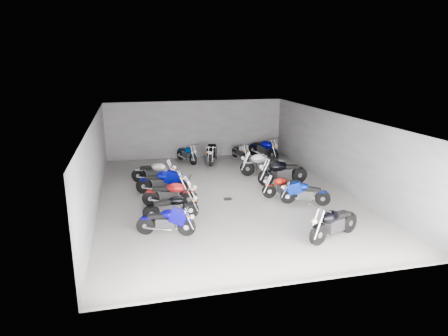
{
  "coord_description": "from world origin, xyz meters",
  "views": [
    {
      "loc": [
        -3.66,
        -15.19,
        5.4
      ],
      "look_at": [
        0.1,
        0.58,
        1.0
      ],
      "focal_mm": 32.0,
      "sensor_mm": 36.0,
      "label": 1
    }
  ],
  "objects_px": {
    "motorcycle_left_c": "(172,207)",
    "motorcycle_right_e": "(282,172)",
    "motorcycle_left_f": "(155,172)",
    "motorcycle_right_f": "(263,164)",
    "motorcycle_back_e": "(241,152)",
    "motorcycle_left_d": "(171,194)",
    "motorcycle_left_b": "(167,221)",
    "motorcycle_back_f": "(264,149)",
    "motorcycle_right_a": "(334,223)",
    "drain_grate": "(228,199)",
    "motorcycle_right_d": "(284,186)",
    "motorcycle_left_e": "(163,182)",
    "motorcycle_right_c": "(305,193)",
    "motorcycle_back_c": "(187,154)",
    "motorcycle_back_d": "(213,153)"
  },
  "relations": [
    {
      "from": "motorcycle_left_c",
      "to": "motorcycle_right_e",
      "type": "distance_m",
      "value": 6.05
    },
    {
      "from": "motorcycle_left_f",
      "to": "motorcycle_right_f",
      "type": "xyz_separation_m",
      "value": [
        5.19,
        0.16,
        0.05
      ]
    },
    {
      "from": "motorcycle_left_f",
      "to": "motorcycle_back_e",
      "type": "height_order",
      "value": "motorcycle_left_f"
    },
    {
      "from": "motorcycle_right_e",
      "to": "motorcycle_left_d",
      "type": "bearing_deg",
      "value": 104.35
    },
    {
      "from": "motorcycle_left_b",
      "to": "motorcycle_back_f",
      "type": "distance_m",
      "value": 11.03
    },
    {
      "from": "motorcycle_left_b",
      "to": "motorcycle_right_a",
      "type": "relative_size",
      "value": 0.91
    },
    {
      "from": "motorcycle_left_c",
      "to": "motorcycle_left_d",
      "type": "relative_size",
      "value": 0.94
    },
    {
      "from": "drain_grate",
      "to": "motorcycle_right_d",
      "type": "bearing_deg",
      "value": -7.42
    },
    {
      "from": "motorcycle_left_f",
      "to": "motorcycle_left_d",
      "type": "bearing_deg",
      "value": 31.02
    },
    {
      "from": "drain_grate",
      "to": "motorcycle_left_d",
      "type": "xyz_separation_m",
      "value": [
        -2.31,
        -0.34,
        0.51
      ]
    },
    {
      "from": "motorcycle_left_e",
      "to": "motorcycle_right_e",
      "type": "distance_m",
      "value": 5.33
    },
    {
      "from": "motorcycle_right_a",
      "to": "motorcycle_back_e",
      "type": "bearing_deg",
      "value": -23.93
    },
    {
      "from": "motorcycle_back_f",
      "to": "motorcycle_left_b",
      "type": "bearing_deg",
      "value": 31.61
    },
    {
      "from": "motorcycle_right_c",
      "to": "motorcycle_back_c",
      "type": "height_order",
      "value": "motorcycle_back_c"
    },
    {
      "from": "motorcycle_left_f",
      "to": "motorcycle_left_e",
      "type": "bearing_deg",
      "value": 31.31
    },
    {
      "from": "motorcycle_left_d",
      "to": "motorcycle_back_f",
      "type": "bearing_deg",
      "value": 154.54
    },
    {
      "from": "motorcycle_back_c",
      "to": "motorcycle_back_f",
      "type": "distance_m",
      "value": 4.36
    },
    {
      "from": "motorcycle_right_d",
      "to": "motorcycle_back_e",
      "type": "distance_m",
      "value": 6.48
    },
    {
      "from": "motorcycle_right_f",
      "to": "motorcycle_right_a",
      "type": "bearing_deg",
      "value": -176.15
    },
    {
      "from": "drain_grate",
      "to": "motorcycle_left_c",
      "type": "bearing_deg",
      "value": -146.0
    },
    {
      "from": "motorcycle_right_c",
      "to": "motorcycle_right_e",
      "type": "relative_size",
      "value": 0.76
    },
    {
      "from": "motorcycle_right_d",
      "to": "drain_grate",
      "type": "bearing_deg",
      "value": 87.4
    },
    {
      "from": "motorcycle_back_d",
      "to": "motorcycle_right_c",
      "type": "bearing_deg",
      "value": 126.04
    },
    {
      "from": "motorcycle_right_c",
      "to": "motorcycle_left_f",
      "type": "bearing_deg",
      "value": 76.78
    },
    {
      "from": "motorcycle_right_a",
      "to": "motorcycle_right_d",
      "type": "bearing_deg",
      "value": -23.76
    },
    {
      "from": "motorcycle_left_d",
      "to": "motorcycle_right_c",
      "type": "distance_m",
      "value": 5.12
    },
    {
      "from": "drain_grate",
      "to": "motorcycle_right_a",
      "type": "xyz_separation_m",
      "value": [
        2.32,
        -4.31,
        0.52
      ]
    },
    {
      "from": "motorcycle_back_e",
      "to": "drain_grate",
      "type": "bearing_deg",
      "value": 57.73
    },
    {
      "from": "motorcycle_back_c",
      "to": "motorcycle_back_f",
      "type": "relative_size",
      "value": 0.88
    },
    {
      "from": "motorcycle_right_c",
      "to": "motorcycle_right_a",
      "type": "bearing_deg",
      "value": -163.9
    },
    {
      "from": "motorcycle_right_a",
      "to": "motorcycle_back_d",
      "type": "height_order",
      "value": "motorcycle_back_d"
    },
    {
      "from": "motorcycle_left_b",
      "to": "motorcycle_back_d",
      "type": "relative_size",
      "value": 0.84
    },
    {
      "from": "motorcycle_right_f",
      "to": "motorcycle_back_f",
      "type": "xyz_separation_m",
      "value": [
        1.13,
        3.23,
        0.0
      ]
    },
    {
      "from": "drain_grate",
      "to": "motorcycle_left_b",
      "type": "distance_m",
      "value": 3.94
    },
    {
      "from": "motorcycle_left_e",
      "to": "motorcycle_right_d",
      "type": "height_order",
      "value": "motorcycle_left_e"
    },
    {
      "from": "motorcycle_left_b",
      "to": "motorcycle_right_c",
      "type": "xyz_separation_m",
      "value": [
        5.43,
        1.56,
        0.0
      ]
    },
    {
      "from": "motorcycle_left_b",
      "to": "motorcycle_right_c",
      "type": "bearing_deg",
      "value": 124.03
    },
    {
      "from": "motorcycle_right_d",
      "to": "motorcycle_back_d",
      "type": "relative_size",
      "value": 0.86
    },
    {
      "from": "motorcycle_left_b",
      "to": "motorcycle_left_c",
      "type": "relative_size",
      "value": 0.95
    },
    {
      "from": "motorcycle_left_c",
      "to": "motorcycle_right_e",
      "type": "relative_size",
      "value": 0.83
    },
    {
      "from": "motorcycle_back_f",
      "to": "motorcycle_left_e",
      "type": "bearing_deg",
      "value": 16.09
    },
    {
      "from": "motorcycle_left_b",
      "to": "motorcycle_right_a",
      "type": "height_order",
      "value": "motorcycle_right_a"
    },
    {
      "from": "motorcycle_left_c",
      "to": "motorcycle_back_e",
      "type": "xyz_separation_m",
      "value": [
        4.69,
        7.81,
        -0.03
      ]
    },
    {
      "from": "motorcycle_right_d",
      "to": "motorcycle_right_e",
      "type": "xyz_separation_m",
      "value": [
        0.56,
        1.67,
        0.11
      ]
    },
    {
      "from": "motorcycle_left_f",
      "to": "motorcycle_back_e",
      "type": "bearing_deg",
      "value": 148.41
    },
    {
      "from": "motorcycle_right_a",
      "to": "motorcycle_right_c",
      "type": "relative_size",
      "value": 1.13
    },
    {
      "from": "drain_grate",
      "to": "motorcycle_back_d",
      "type": "relative_size",
      "value": 0.15
    },
    {
      "from": "motorcycle_right_f",
      "to": "motorcycle_right_e",
      "type": "bearing_deg",
      "value": -162.53
    },
    {
      "from": "motorcycle_right_d",
      "to": "motorcycle_left_f",
      "type": "bearing_deg",
      "value": 62.86
    },
    {
      "from": "motorcycle_left_e",
      "to": "motorcycle_back_c",
      "type": "relative_size",
      "value": 1.09
    }
  ]
}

